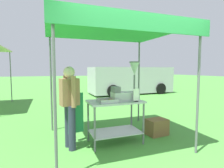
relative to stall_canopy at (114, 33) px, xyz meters
The scene contains 9 objects.
ground_plane 5.19m from the stall_canopy, 88.71° to the left, with size 70.00×70.00×0.00m, color #478E38.
stall_canopy is the anchor object (origin of this frame).
donut_cart 1.67m from the stall_canopy, 90.00° to the right, with size 1.14×0.66×0.90m.
donut_tray 1.42m from the stall_canopy, 136.99° to the right, with size 0.38×0.32×0.07m.
donut_fryer 1.18m from the stall_canopy, 24.84° to the right, with size 0.61×0.28×0.82m.
menu_sign 1.39m from the stall_canopy, 42.70° to the right, with size 0.13×0.05×0.27m.
vendor 1.69m from the stall_canopy, behind, with size 0.47×0.54×1.61m.
supply_crate 2.39m from the stall_canopy, ahead, with size 0.51×0.39×0.38m.
van_silver 7.94m from the stall_canopy, 61.20° to the left, with size 5.30×2.19×1.69m.
Camera 1 is at (-1.43, -2.18, 1.55)m, focal length 28.61 mm.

